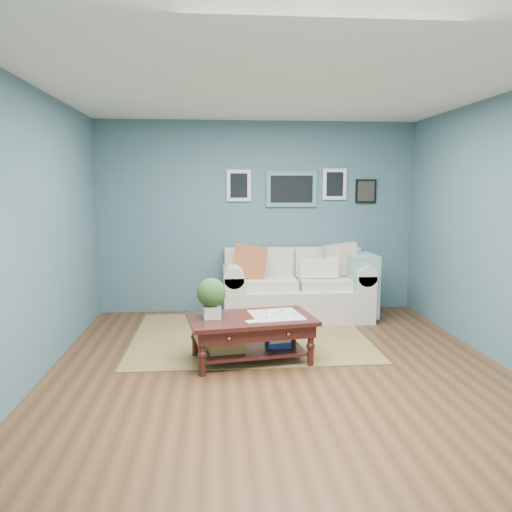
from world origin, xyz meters
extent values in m
plane|color=brown|center=(0.00, 0.00, 0.00)|extent=(5.00, 5.00, 0.00)
plane|color=white|center=(0.00, 0.00, 2.70)|extent=(5.00, 5.00, 0.00)
cube|color=#456776|center=(0.00, 2.50, 1.35)|extent=(4.50, 0.02, 2.70)
cube|color=#456776|center=(0.00, -2.50, 1.35)|extent=(4.50, 0.02, 2.70)
cube|color=#456776|center=(-2.25, 0.00, 1.35)|extent=(0.02, 5.00, 2.70)
cube|color=#456776|center=(2.25, 0.00, 1.35)|extent=(0.02, 5.00, 2.70)
cube|color=slate|center=(0.48, 2.48, 1.75)|extent=(0.72, 0.03, 0.50)
cube|color=black|center=(0.48, 2.46, 1.75)|extent=(0.60, 0.01, 0.38)
cube|color=white|center=(-0.27, 2.48, 1.80)|extent=(0.34, 0.03, 0.44)
cube|color=white|center=(1.10, 2.48, 1.82)|extent=(0.34, 0.03, 0.44)
cube|color=black|center=(1.56, 2.48, 1.72)|extent=(0.30, 0.03, 0.34)
cube|color=brown|center=(-0.21, 1.19, 0.01)|extent=(2.74, 2.19, 0.01)
cube|color=beige|center=(0.48, 1.99, 0.22)|extent=(1.47, 0.91, 0.43)
cube|color=beige|center=(0.48, 2.34, 0.68)|extent=(1.92, 0.23, 0.50)
cube|color=beige|center=(-0.37, 1.99, 0.32)|extent=(0.25, 0.91, 0.64)
cube|color=beige|center=(1.34, 1.99, 0.32)|extent=(0.25, 0.91, 0.64)
cylinder|color=beige|center=(-0.37, 1.99, 0.64)|extent=(0.27, 0.91, 0.27)
cylinder|color=beige|center=(1.34, 1.99, 0.64)|extent=(0.27, 0.91, 0.27)
cube|color=beige|center=(0.09, 1.93, 0.50)|extent=(0.74, 0.58, 0.13)
cube|color=beige|center=(0.87, 1.93, 0.50)|extent=(0.74, 0.58, 0.13)
cube|color=beige|center=(0.09, 2.22, 0.75)|extent=(0.74, 0.12, 0.37)
cube|color=beige|center=(0.87, 2.22, 0.75)|extent=(0.74, 0.12, 0.37)
cube|color=#BE3922|center=(-0.16, 1.94, 0.79)|extent=(0.50, 0.18, 0.49)
cube|color=beige|center=(1.10, 2.01, 0.79)|extent=(0.49, 0.19, 0.48)
cube|color=beige|center=(0.77, 1.89, 0.70)|extent=(0.52, 0.12, 0.25)
cube|color=#85BCBA|center=(1.34, 1.87, 0.47)|extent=(0.35, 0.57, 0.83)
cube|color=black|center=(-0.25, 0.32, 0.45)|extent=(1.35, 0.92, 0.04)
cube|color=black|center=(-0.25, 0.32, 0.37)|extent=(1.26, 0.82, 0.13)
cube|color=black|center=(-0.25, 0.32, 0.12)|extent=(1.14, 0.70, 0.03)
sphere|color=gold|center=(-0.49, -0.05, 0.37)|extent=(0.03, 0.03, 0.03)
sphere|color=gold|center=(0.09, 0.04, 0.37)|extent=(0.03, 0.03, 0.03)
cylinder|color=black|center=(-0.75, -0.04, 0.21)|extent=(0.06, 0.06, 0.43)
cylinder|color=black|center=(0.33, 0.13, 0.21)|extent=(0.06, 0.06, 0.43)
cylinder|color=black|center=(-0.83, 0.52, 0.21)|extent=(0.06, 0.06, 0.43)
cylinder|color=black|center=(0.24, 0.69, 0.21)|extent=(0.06, 0.06, 0.43)
cube|color=beige|center=(-0.65, 0.32, 0.53)|extent=(0.19, 0.19, 0.13)
sphere|color=#235420|center=(-0.65, 0.32, 0.73)|extent=(0.29, 0.29, 0.29)
cube|color=silver|center=(0.01, 0.37, 0.47)|extent=(0.57, 0.57, 0.01)
cube|color=#A97F46|center=(-0.51, 0.28, 0.24)|extent=(0.39, 0.30, 0.21)
cube|color=navy|center=(0.03, 0.39, 0.19)|extent=(0.28, 0.22, 0.12)
camera|label=1|loc=(-0.61, -4.60, 1.78)|focal=35.00mm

